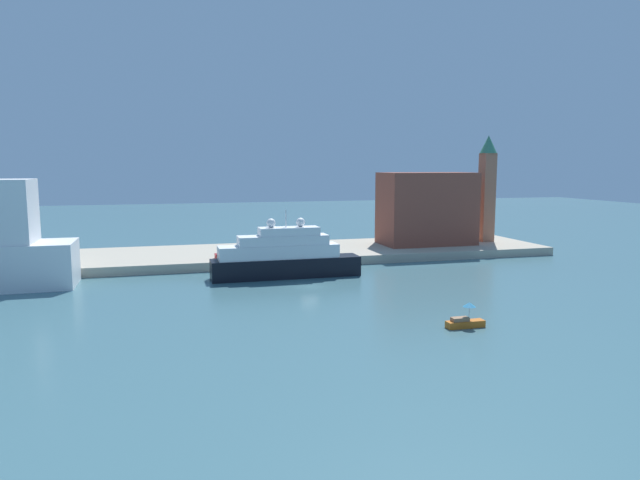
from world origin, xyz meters
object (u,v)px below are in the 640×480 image
(harbor_building, at_px, (427,208))
(person_figure, at_px, (247,252))
(mooring_bollard, at_px, (279,257))
(small_motorboat, at_px, (465,320))
(bell_tower, at_px, (487,184))
(large_yacht, at_px, (284,257))
(parked_car, at_px, (226,255))

(harbor_building, height_order, person_figure, harbor_building)
(harbor_building, bearing_deg, person_figure, -170.18)
(mooring_bollard, bearing_deg, small_motorboat, -73.58)
(bell_tower, relative_size, person_figure, 13.27)
(small_motorboat, bearing_deg, bell_tower, 56.69)
(large_yacht, bearing_deg, parked_car, 123.70)
(person_figure, distance_m, mooring_bollard, 6.58)
(bell_tower, bearing_deg, person_figure, -172.09)
(parked_car, distance_m, mooring_bollard, 9.48)
(person_figure, bearing_deg, mooring_bollard, -38.47)
(parked_car, relative_size, mooring_bollard, 6.81)
(harbor_building, height_order, mooring_bollard, harbor_building)
(person_figure, bearing_deg, large_yacht, -72.08)
(harbor_building, distance_m, person_figure, 40.01)
(harbor_building, xyz_separation_m, mooring_bollard, (-33.73, -10.81, -7.19))
(harbor_building, distance_m, parked_car, 43.89)
(parked_car, bearing_deg, bell_tower, 8.32)
(small_motorboat, relative_size, parked_car, 1.05)
(harbor_building, bearing_deg, bell_tower, 2.72)
(large_yacht, xyz_separation_m, small_motorboat, (13.56, -33.92, -2.49))
(harbor_building, bearing_deg, large_yacht, -150.47)
(harbor_building, distance_m, mooring_bollard, 36.14)
(mooring_bollard, bearing_deg, harbor_building, 17.77)
(harbor_building, relative_size, mooring_bollard, 30.68)
(large_yacht, height_order, parked_car, large_yacht)
(bell_tower, xyz_separation_m, mooring_bollard, (-48.25, -11.50, -12.09))
(small_motorboat, bearing_deg, mooring_bollard, 106.42)
(bell_tower, distance_m, mooring_bollard, 51.05)
(large_yacht, relative_size, small_motorboat, 5.45)
(small_motorboat, relative_size, harbor_building, 0.23)
(harbor_building, bearing_deg, mooring_bollard, -162.23)
(parked_car, bearing_deg, large_yacht, -56.30)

